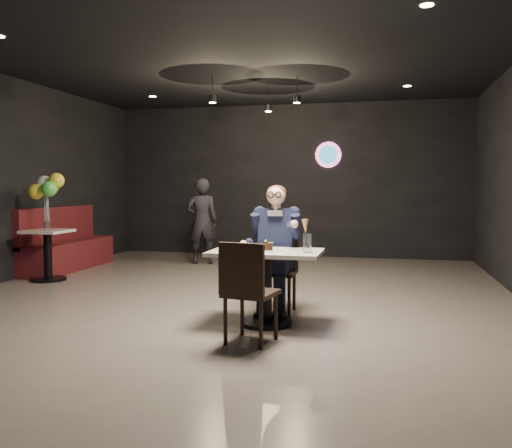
% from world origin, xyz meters
% --- Properties ---
extents(floor, '(9.00, 9.00, 0.00)m').
position_xyz_m(floor, '(0.00, 0.00, 0.00)').
color(floor, '#6F645C').
rests_on(floor, ground).
extents(wall_sign, '(0.50, 0.06, 0.50)m').
position_xyz_m(wall_sign, '(0.80, 4.47, 2.00)').
color(wall_sign, pink).
rests_on(wall_sign, floor).
extents(pendant_lights, '(1.40, 1.20, 0.36)m').
position_xyz_m(pendant_lights, '(0.00, 2.00, 2.88)').
color(pendant_lights, black).
rests_on(pendant_lights, floor).
extents(main_table, '(1.10, 0.70, 0.75)m').
position_xyz_m(main_table, '(0.72, -0.90, 0.38)').
color(main_table, silver).
rests_on(main_table, floor).
extents(chair_far, '(0.42, 0.46, 0.92)m').
position_xyz_m(chair_far, '(0.72, -0.35, 0.46)').
color(chair_far, black).
rests_on(chair_far, floor).
extents(chair_near, '(0.50, 0.53, 0.92)m').
position_xyz_m(chair_near, '(0.72, -1.53, 0.46)').
color(chair_near, black).
rests_on(chair_near, floor).
extents(seated_man, '(0.60, 0.80, 1.44)m').
position_xyz_m(seated_man, '(0.72, -0.35, 0.72)').
color(seated_man, black).
rests_on(seated_man, floor).
extents(dessert_plate, '(0.23, 0.23, 0.01)m').
position_xyz_m(dessert_plate, '(0.80, -0.97, 0.76)').
color(dessert_plate, white).
rests_on(dessert_plate, main_table).
extents(cake_slice, '(0.12, 0.11, 0.07)m').
position_xyz_m(cake_slice, '(0.74, -0.96, 0.80)').
color(cake_slice, black).
rests_on(cake_slice, dessert_plate).
extents(mint_leaf, '(0.06, 0.04, 0.01)m').
position_xyz_m(mint_leaf, '(0.79, -1.01, 0.84)').
color(mint_leaf, green).
rests_on(mint_leaf, cake_slice).
extents(sundae_glass, '(0.08, 0.08, 0.18)m').
position_xyz_m(sundae_glass, '(1.14, -0.95, 0.84)').
color(sundae_glass, silver).
rests_on(sundae_glass, main_table).
extents(wafer_cone, '(0.08, 0.08, 0.14)m').
position_xyz_m(wafer_cone, '(1.12, -0.95, 1.00)').
color(wafer_cone, tan).
rests_on(wafer_cone, sundae_glass).
extents(booth_bench, '(0.52, 2.09, 1.05)m').
position_xyz_m(booth_bench, '(-3.25, 1.86, 0.52)').
color(booth_bench, '#4F1211').
rests_on(booth_bench, floor).
extents(side_table, '(0.59, 0.59, 0.73)m').
position_xyz_m(side_table, '(-2.95, 0.86, 0.37)').
color(side_table, silver).
rests_on(side_table, floor).
extents(balloon_vase, '(0.10, 0.10, 0.14)m').
position_xyz_m(balloon_vase, '(-2.95, 0.86, 0.82)').
color(balloon_vase, silver).
rests_on(balloon_vase, side_table).
extents(balloon_bunch, '(0.41, 0.41, 0.68)m').
position_xyz_m(balloon_bunch, '(-2.95, 0.86, 1.24)').
color(balloon_bunch, yellow).
rests_on(balloon_bunch, balloon_vase).
extents(passerby, '(0.63, 0.50, 1.53)m').
position_xyz_m(passerby, '(-1.29, 3.02, 0.77)').
color(passerby, black).
rests_on(passerby, floor).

